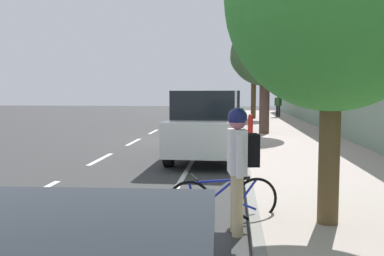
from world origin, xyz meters
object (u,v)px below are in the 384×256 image
(parked_pickup_grey_farthest, at_px, (225,104))
(street_tree_mid_block, at_px, (265,55))
(parked_sedan_tan_far, at_px, (222,110))
(pedestrian_on_phone, at_px, (278,104))
(cyclist_with_backpack, at_px, (239,157))
(bicycle_at_curb, at_px, (223,200))
(fire_hydrant, at_px, (250,123))
(street_tree_far_end, at_px, (254,58))
(parked_suv_white_second, at_px, (207,124))
(parked_suv_green_mid, at_px, (220,110))

(parked_pickup_grey_farthest, bearing_deg, street_tree_mid_block, -82.61)
(parked_sedan_tan_far, height_order, pedestrian_on_phone, pedestrian_on_phone)
(cyclist_with_backpack, xyz_separation_m, street_tree_mid_block, (1.25, 12.98, 2.44))
(parked_pickup_grey_farthest, xyz_separation_m, street_tree_mid_block, (2.01, -15.49, 2.62))
(parked_pickup_grey_farthest, xyz_separation_m, bicycle_at_curb, (0.53, -28.03, -0.54))
(parked_pickup_grey_farthest, bearing_deg, fire_hydrant, -84.67)
(parked_sedan_tan_far, bearing_deg, street_tree_far_end, 24.21)
(cyclist_with_backpack, bearing_deg, street_tree_far_end, 86.92)
(cyclist_with_backpack, relative_size, pedestrian_on_phone, 1.11)
(fire_hydrant, bearing_deg, bicycle_at_curb, -94.02)
(parked_pickup_grey_farthest, bearing_deg, parked_suv_white_second, -90.23)
(fire_hydrant, bearing_deg, street_tree_mid_block, -17.31)
(parked_suv_white_second, height_order, pedestrian_on_phone, parked_suv_white_second)
(parked_sedan_tan_far, relative_size, fire_hydrant, 5.28)
(parked_suv_green_mid, distance_m, fire_hydrant, 2.62)
(parked_suv_white_second, xyz_separation_m, parked_suv_green_mid, (0.13, 8.73, 0.00))
(parked_sedan_tan_far, bearing_deg, bicycle_at_curb, -88.37)
(parked_sedan_tan_far, bearing_deg, pedestrian_on_phone, 34.85)
(bicycle_at_curb, relative_size, pedestrian_on_phone, 1.04)
(parked_suv_green_mid, xyz_separation_m, street_tree_far_end, (1.96, 7.94, 3.14))
(parked_suv_green_mid, bearing_deg, parked_suv_white_second, -90.87)
(fire_hydrant, bearing_deg, street_tree_far_end, 86.71)
(bicycle_at_curb, height_order, fire_hydrant, fire_hydrant)
(parked_suv_green_mid, height_order, fire_hydrant, parked_suv_green_mid)
(parked_suv_green_mid, height_order, bicycle_at_curb, parked_suv_green_mid)
(pedestrian_on_phone, bearing_deg, parked_sedan_tan_far, -145.15)
(parked_pickup_grey_farthest, height_order, bicycle_at_curb, parked_pickup_grey_farthest)
(cyclist_with_backpack, bearing_deg, parked_sedan_tan_far, 92.17)
(parked_suv_white_second, relative_size, pedestrian_on_phone, 2.98)
(parked_suv_white_second, bearing_deg, fire_hydrant, 76.99)
(parked_sedan_tan_far, xyz_separation_m, cyclist_with_backpack, (0.85, -22.34, 0.33))
(parked_sedan_tan_far, height_order, cyclist_with_backpack, cyclist_with_backpack)
(parked_pickup_grey_farthest, xyz_separation_m, street_tree_far_end, (2.01, -5.20, 3.27))
(street_tree_far_end, relative_size, fire_hydrant, 6.54)
(parked_suv_white_second, xyz_separation_m, fire_hydrant, (1.52, 6.56, -0.47))
(parked_pickup_grey_farthest, relative_size, cyclist_with_backpack, 3.05)
(parked_suv_green_mid, relative_size, street_tree_far_end, 0.87)
(bicycle_at_curb, relative_size, street_tree_far_end, 0.30)
(parked_pickup_grey_farthest, relative_size, fire_hydrant, 6.40)
(parked_suv_green_mid, height_order, street_tree_mid_block, street_tree_mid_block)
(cyclist_with_backpack, height_order, street_tree_mid_block, street_tree_mid_block)
(parked_suv_green_mid, xyz_separation_m, parked_pickup_grey_farthest, (-0.04, 13.14, -0.13))
(street_tree_mid_block, height_order, pedestrian_on_phone, street_tree_mid_block)
(parked_suv_green_mid, xyz_separation_m, bicycle_at_curb, (0.49, -14.89, -0.66))
(parked_suv_white_second, relative_size, bicycle_at_curb, 2.87)
(street_tree_far_end, xyz_separation_m, pedestrian_on_phone, (1.82, 1.78, -3.15))
(cyclist_with_backpack, distance_m, street_tree_far_end, 23.52)
(parked_suv_white_second, height_order, parked_suv_green_mid, same)
(cyclist_with_backpack, bearing_deg, fire_hydrant, 87.08)
(street_tree_mid_block, relative_size, pedestrian_on_phone, 3.02)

